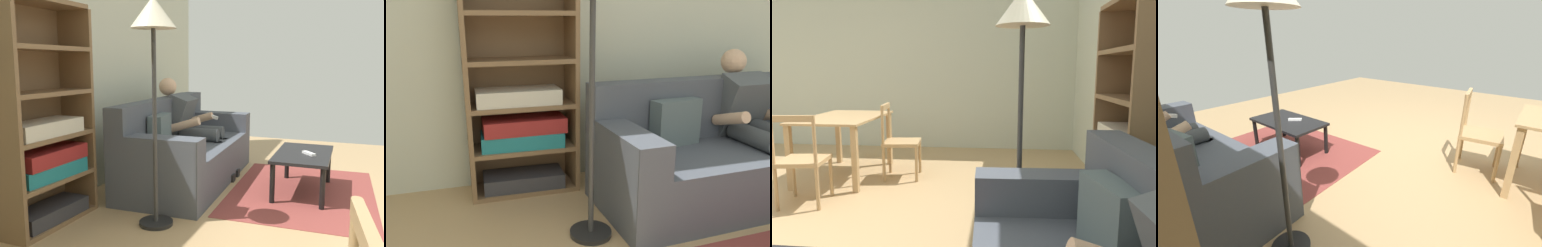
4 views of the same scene
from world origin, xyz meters
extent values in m
cube|color=beige|center=(0.00, 3.20, 1.36)|extent=(6.70, 0.12, 2.71)
cube|color=#474C56|center=(1.37, 2.28, 0.22)|extent=(2.18, 0.98, 0.44)
cube|color=#474C56|center=(1.35, 2.63, 0.69)|extent=(2.16, 0.28, 0.49)
cube|color=#474C56|center=(0.41, 2.25, 0.56)|extent=(0.28, 0.90, 0.24)
cube|color=#515F62|center=(0.94, 2.45, 0.62)|extent=(0.42, 0.21, 0.36)
cube|color=#4C5156|center=(1.61, 2.55, 0.69)|extent=(0.41, 0.40, 0.57)
sphere|color=#DBAD89|center=(1.60, 2.68, 1.05)|extent=(0.21, 0.21, 0.21)
cylinder|color=#3D4145|center=(1.51, 2.24, 0.51)|extent=(0.17, 0.45, 0.15)
cylinder|color=#DBAD89|center=(1.36, 2.35, 0.64)|extent=(0.10, 0.35, 0.19)
cube|color=brown|center=(-0.60, 2.94, 0.89)|extent=(0.04, 0.36, 1.78)
cube|color=brown|center=(0.24, 2.94, 0.89)|extent=(0.04, 0.36, 1.78)
cube|color=brown|center=(-0.18, 3.11, 0.89)|extent=(0.87, 0.02, 1.78)
cube|color=brown|center=(-0.18, 2.94, 0.02)|extent=(0.80, 0.36, 0.04)
cube|color=brown|center=(-0.18, 2.94, 0.37)|extent=(0.80, 0.36, 0.04)
cube|color=brown|center=(-0.18, 2.94, 0.73)|extent=(0.80, 0.36, 0.04)
cube|color=brown|center=(-0.18, 2.94, 1.08)|extent=(0.80, 0.36, 0.04)
cube|color=brown|center=(-0.18, 2.94, 1.44)|extent=(0.80, 0.36, 0.04)
cube|color=#333338|center=(-0.19, 2.92, 0.10)|extent=(0.66, 0.31, 0.12)
cube|color=teal|center=(-0.19, 2.92, 0.45)|extent=(0.67, 0.32, 0.12)
cube|color=maroon|center=(-0.17, 2.92, 0.57)|extent=(0.66, 0.29, 0.12)
cube|color=beige|center=(-0.21, 2.92, 0.81)|extent=(0.66, 0.29, 0.12)
cylinder|color=black|center=(0.12, 2.08, 0.01)|extent=(0.28, 0.28, 0.03)
cylinder|color=#333333|center=(0.12, 2.08, 0.79)|extent=(0.04, 0.04, 1.59)
camera|label=1|loc=(-2.66, 0.63, 1.32)|focal=37.05mm
camera|label=2|loc=(-0.65, -0.09, 1.41)|focal=36.13mm
camera|label=3|loc=(2.52, 1.94, 1.30)|focal=32.95mm
camera|label=4|loc=(-1.06, 2.85, 1.45)|focal=22.56mm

